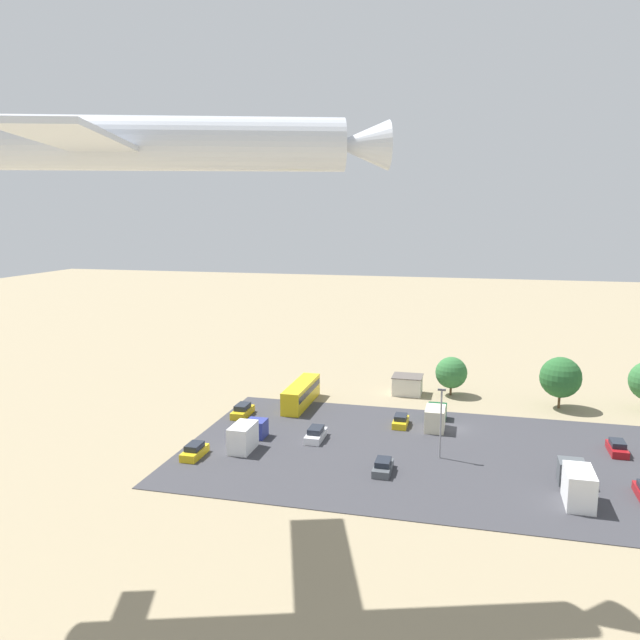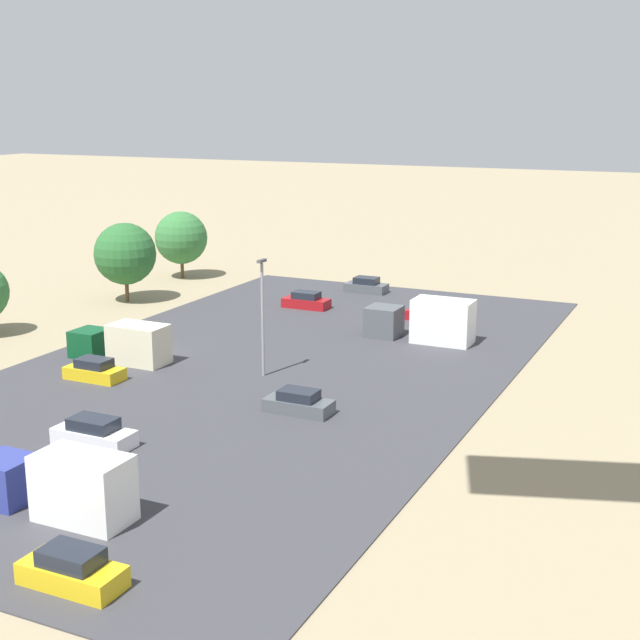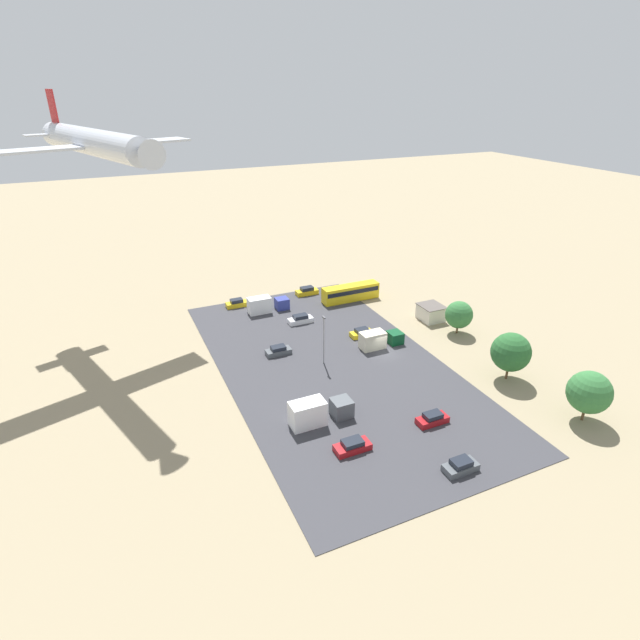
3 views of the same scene
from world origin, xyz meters
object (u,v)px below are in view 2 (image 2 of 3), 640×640
Objects in this scene: parked_car_2 at (433,313)px; parked_truck_0 at (426,321)px; parked_car_7 at (72,570)px; parked_truck_1 at (61,486)px; parked_car_6 at (299,403)px; parked_car_4 at (366,286)px; parked_truck_2 at (125,344)px; parked_car_3 at (94,434)px; parked_car_0 at (306,301)px; parked_car_5 at (94,371)px.

parked_car_2 is 0.53× the size of parked_truck_0.
parked_truck_1 is at bearing -135.67° from parked_car_7.
parked_car_2 is 1.08× the size of parked_car_6.
parked_car_2 is 47.52m from parked_car_7.
parked_car_4 is 30.49m from parked_truck_2.
parked_car_3 is 0.61× the size of parked_truck_2.
parked_truck_1 is (7.40, 4.18, 0.77)m from parked_car_3.
parked_car_7 is 40.71m from parked_truck_0.
parked_car_2 is at bearing 13.10° from parked_truck_0.
parked_car_0 is 1.01× the size of parked_car_7.
parked_car_0 reaches higher than parked_car_5.
parked_car_4 is 1.01× the size of parked_car_5.
parked_truck_1 reaches higher than parked_truck_2.
parked_car_5 is at bearing 138.26° from parked_truck_0.
parked_car_4 is at bearing -12.65° from parked_truck_2.
parked_truck_1 is (42.86, -3.61, 0.81)m from parked_car_2.
parked_car_3 reaches higher than parked_car_6.
parked_car_0 is at bearing -164.64° from parked_car_7.
parked_truck_1 reaches higher than parked_car_0.
parked_car_7 reaches higher than parked_car_0.
parked_car_7 is at bearing -144.10° from parked_car_3.
parked_truck_2 is at bearing 129.36° from parked_truck_0.
parked_car_5 is 0.51× the size of parked_truck_1.
parked_car_0 is 1.05× the size of parked_car_5.
parked_truck_2 is at bearing 30.72° from parked_truck_1.
parked_truck_2 is at bearing 10.49° from parked_car_5.
parked_car_7 is at bearing -135.67° from parked_truck_1.
parked_car_3 is 14.88m from parked_car_7.
parked_truck_0 reaches higher than parked_car_2.
parked_car_7 is (12.05, 8.73, -0.00)m from parked_car_3.
parked_car_0 is 0.50× the size of parked_truck_0.
parked_truck_1 is (16.87, -3.62, 0.82)m from parked_car_6.
parked_truck_0 is (6.82, 1.59, 0.97)m from parked_car_2.
parked_truck_0 is (15.06, 11.22, 0.94)m from parked_car_4.
parked_car_4 is (-8.24, -9.63, 0.02)m from parked_car_2.
parked_car_0 is at bearing -7.77° from parked_car_5.
parked_car_2 is at bearing 92.08° from parked_car_0.
parked_car_2 is at bearing -12.40° from parked_car_3.
parked_truck_0 is at bearing 179.08° from parked_car_7.
parked_truck_0 is at bearing -8.21° from parked_truck_1.
parked_car_5 is 20.67m from parked_truck_1.
parked_car_7 is (47.08, 12.93, 0.02)m from parked_car_0.
parked_truck_2 is (-26.02, -17.24, 0.65)m from parked_car_7.
parked_truck_2 reaches higher than parked_car_6.
parked_car_4 is at bearing 36.68° from parked_truck_0.
parked_truck_1 reaches higher than parked_car_7.
parked_car_0 is 1.03× the size of parked_car_6.
parked_truck_1 is (-4.65, -4.54, 0.77)m from parked_car_7.
parked_car_6 is at bearing -177.54° from parked_car_7.
parked_car_2 is 26.99m from parked_truck_2.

